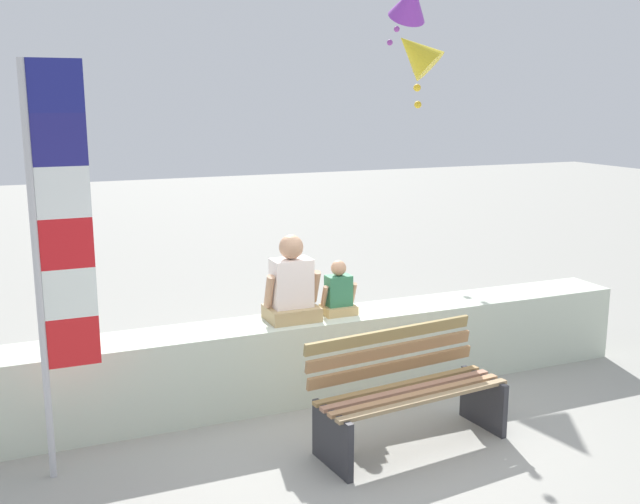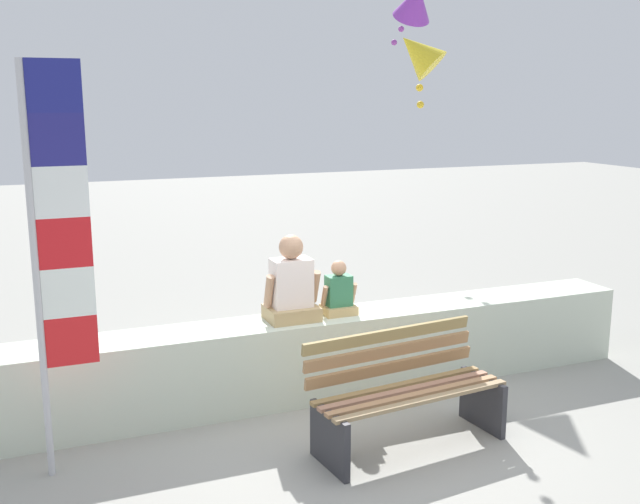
{
  "view_description": "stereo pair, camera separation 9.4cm",
  "coord_description": "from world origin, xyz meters",
  "px_view_note": "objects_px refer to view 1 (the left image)",
  "views": [
    {
      "loc": [
        -2.55,
        -5.09,
        2.7
      ],
      "look_at": [
        -0.04,
        0.84,
        1.35
      ],
      "focal_mm": 41.31,
      "sensor_mm": 36.0,
      "label": 1
    },
    {
      "loc": [
        -2.46,
        -5.13,
        2.7
      ],
      "look_at": [
        -0.04,
        0.84,
        1.35
      ],
      "focal_mm": 41.31,
      "sensor_mm": 36.0,
      "label": 2
    }
  ],
  "objects_px": {
    "flag_banner": "(55,241)",
    "kite_yellow": "(416,53)",
    "person_adult": "(292,287)",
    "park_bench": "(407,393)",
    "person_child": "(339,293)",
    "kite_purple": "(410,3)"
  },
  "relations": [
    {
      "from": "flag_banner",
      "to": "kite_yellow",
      "type": "xyz_separation_m",
      "value": [
        3.75,
        1.63,
        1.42
      ]
    },
    {
      "from": "person_adult",
      "to": "park_bench",
      "type": "bearing_deg",
      "value": -66.15
    },
    {
      "from": "person_adult",
      "to": "person_child",
      "type": "height_order",
      "value": "person_adult"
    },
    {
      "from": "person_child",
      "to": "kite_purple",
      "type": "xyz_separation_m",
      "value": [
        2.56,
        3.3,
        3.03
      ]
    },
    {
      "from": "person_adult",
      "to": "flag_banner",
      "type": "height_order",
      "value": "flag_banner"
    },
    {
      "from": "person_adult",
      "to": "kite_purple",
      "type": "relative_size",
      "value": 0.84
    },
    {
      "from": "person_adult",
      "to": "kite_yellow",
      "type": "bearing_deg",
      "value": 28.61
    },
    {
      "from": "park_bench",
      "to": "kite_yellow",
      "type": "height_order",
      "value": "kite_yellow"
    },
    {
      "from": "kite_yellow",
      "to": "flag_banner",
      "type": "bearing_deg",
      "value": -156.51
    },
    {
      "from": "person_adult",
      "to": "flag_banner",
      "type": "bearing_deg",
      "value": -161.42
    },
    {
      "from": "kite_yellow",
      "to": "person_adult",
      "type": "bearing_deg",
      "value": -151.39
    },
    {
      "from": "kite_purple",
      "to": "kite_yellow",
      "type": "bearing_deg",
      "value": -118.2
    },
    {
      "from": "park_bench",
      "to": "kite_purple",
      "type": "relative_size",
      "value": 1.77
    },
    {
      "from": "flag_banner",
      "to": "kite_yellow",
      "type": "relative_size",
      "value": 3.38
    },
    {
      "from": "kite_purple",
      "to": "person_adult",
      "type": "bearing_deg",
      "value": -132.45
    },
    {
      "from": "person_child",
      "to": "kite_yellow",
      "type": "xyz_separation_m",
      "value": [
        1.3,
        0.96,
        2.21
      ]
    },
    {
      "from": "kite_purple",
      "to": "kite_yellow",
      "type": "relative_size",
      "value": 1.05
    },
    {
      "from": "park_bench",
      "to": "person_adult",
      "type": "relative_size",
      "value": 2.1
    },
    {
      "from": "park_bench",
      "to": "flag_banner",
      "type": "xyz_separation_m",
      "value": [
        -2.51,
        0.51,
        1.32
      ]
    },
    {
      "from": "park_bench",
      "to": "person_child",
      "type": "height_order",
      "value": "person_child"
    },
    {
      "from": "person_child",
      "to": "flag_banner",
      "type": "height_order",
      "value": "flag_banner"
    },
    {
      "from": "flag_banner",
      "to": "kite_yellow",
      "type": "bearing_deg",
      "value": 23.49
    }
  ]
}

